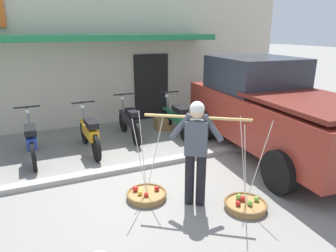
{
  "coord_description": "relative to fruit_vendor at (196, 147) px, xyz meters",
  "views": [
    {
      "loc": [
        -1.82,
        -4.79,
        2.69
      ],
      "look_at": [
        0.58,
        0.6,
        0.85
      ],
      "focal_mm": 32.98,
      "sensor_mm": 36.0,
      "label": 1
    }
  ],
  "objects": [
    {
      "name": "parked_truck",
      "position": [
        2.58,
        1.27,
        0.05
      ],
      "size": [
        2.42,
        4.82,
        2.1
      ],
      "color": "maroon",
      "rests_on": "ground"
    },
    {
      "name": "ground_plane",
      "position": [
        -0.37,
        0.94,
        -0.98
      ],
      "size": [
        90.0,
        90.0,
        0.0
      ],
      "primitive_type": "plane",
      "color": "gray"
    },
    {
      "name": "fruit_basket_left_side",
      "position": [
        0.66,
        -0.46,
        -0.9
      ],
      "size": [
        0.67,
        0.67,
        1.45
      ],
      "color": "#9E7542",
      "rests_on": "ground"
    },
    {
      "name": "storefront_building",
      "position": [
        -0.74,
        7.54,
        1.12
      ],
      "size": [
        13.0,
        6.0,
        4.2
      ],
      "color": "beige",
      "rests_on": "ground"
    },
    {
      "name": "fruit_basket_right_side",
      "position": [
        -0.66,
        0.46,
        -0.9
      ],
      "size": [
        0.67,
        0.67,
        1.45
      ],
      "color": "#9E7542",
      "rests_on": "ground"
    },
    {
      "name": "fruit_vendor",
      "position": [
        0.0,
        0.0,
        0.0
      ],
      "size": [
        1.34,
        0.96,
        1.7
      ],
      "color": "black",
      "rests_on": "ground"
    },
    {
      "name": "motorcycle_end_of_row",
      "position": [
        1.21,
        3.25,
        -0.52
      ],
      "size": [
        0.54,
        1.82,
        1.09
      ],
      "color": "black",
      "rests_on": "ground"
    },
    {
      "name": "motorcycle_second_in_row",
      "position": [
        -1.11,
        2.94,
        -0.52
      ],
      "size": [
        0.54,
        1.82,
        1.09
      ],
      "color": "black",
      "rests_on": "ground"
    },
    {
      "name": "wooden_crate",
      "position": [
        1.08,
        3.84,
        -0.82
      ],
      "size": [
        0.44,
        0.36,
        0.32
      ],
      "primitive_type": "cube",
      "color": "olive",
      "rests_on": "ground"
    },
    {
      "name": "motorcycle_third_in_row",
      "position": [
        -0.0,
        3.47,
        -0.52
      ],
      "size": [
        0.54,
        1.82,
        1.09
      ],
      "color": "black",
      "rests_on": "ground"
    },
    {
      "name": "sidewalk_curb",
      "position": [
        -0.37,
        1.64,
        -0.93
      ],
      "size": [
        20.0,
        0.24,
        0.1
      ],
      "primitive_type": "cube",
      "color": "gray",
      "rests_on": "ground"
    },
    {
      "name": "motorcycle_nearest_shop",
      "position": [
        -2.33,
        2.97,
        -0.52
      ],
      "size": [
        0.54,
        1.82,
        1.09
      ],
      "color": "black",
      "rests_on": "ground"
    }
  ]
}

